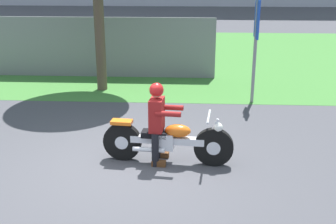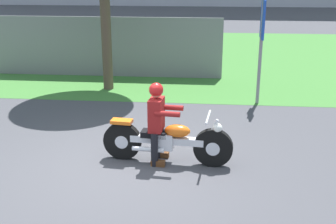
# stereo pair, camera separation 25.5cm
# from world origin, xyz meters

# --- Properties ---
(ground) EXTENTS (120.00, 120.00, 0.00)m
(ground) POSITION_xyz_m (0.00, 0.00, 0.00)
(ground) COLOR #424247
(grass_verge) EXTENTS (60.00, 12.00, 0.01)m
(grass_verge) POSITION_xyz_m (0.00, 9.66, 0.00)
(grass_verge) COLOR #3D7533
(grass_verge) RESTS_ON ground
(motorcycle_lead) EXTENTS (2.25, 0.66, 0.89)m
(motorcycle_lead) POSITION_xyz_m (0.76, 0.28, 0.40)
(motorcycle_lead) COLOR black
(motorcycle_lead) RESTS_ON ground
(rider_lead) EXTENTS (0.58, 0.49, 1.41)m
(rider_lead) POSITION_xyz_m (0.60, 0.30, 0.83)
(rider_lead) COLOR black
(rider_lead) RESTS_ON ground
(sign_banner) EXTENTS (0.08, 0.60, 2.60)m
(sign_banner) POSITION_xyz_m (2.66, 3.87, 1.72)
(sign_banner) COLOR gray
(sign_banner) RESTS_ON ground
(fence_segment) EXTENTS (7.00, 0.06, 1.80)m
(fence_segment) POSITION_xyz_m (-1.66, 6.27, 0.90)
(fence_segment) COLOR slate
(fence_segment) RESTS_ON ground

